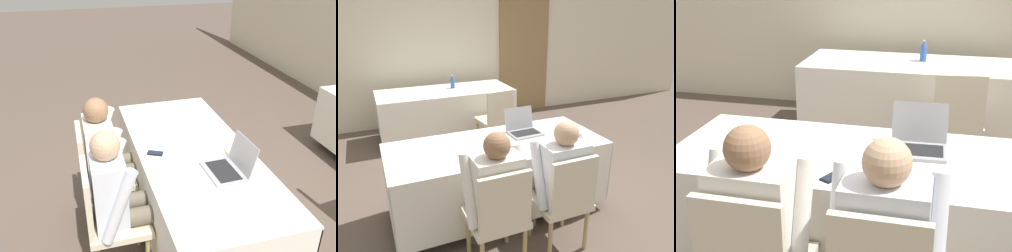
{
  "view_description": "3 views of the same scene",
  "coord_description": "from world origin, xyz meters",
  "views": [
    {
      "loc": [
        2.42,
        -0.9,
        2.25
      ],
      "look_at": [
        0.0,
        -0.22,
        1.0
      ],
      "focal_mm": 40.0,
      "sensor_mm": 36.0,
      "label": 1
    },
    {
      "loc": [
        -1.09,
        -2.7,
        1.99
      ],
      "look_at": [
        0.0,
        -0.22,
        1.0
      ],
      "focal_mm": 35.0,
      "sensor_mm": 36.0,
      "label": 2
    },
    {
      "loc": [
        0.51,
        -2.35,
        1.84
      ],
      "look_at": [
        0.0,
        -0.22,
        1.0
      ],
      "focal_mm": 50.0,
      "sensor_mm": 36.0,
      "label": 3
    }
  ],
  "objects": [
    {
      "name": "paper_beside_laptop",
      "position": [
        0.68,
        -0.03,
        0.75
      ],
      "size": [
        0.25,
        0.32,
        0.0
      ],
      "rotation": [
        0.0,
        0.0,
        0.15
      ],
      "color": "white",
      "rests_on": "conference_table_near"
    },
    {
      "name": "conference_table_far",
      "position": [
        0.06,
        2.3,
        0.58
      ],
      "size": [
        2.09,
        0.88,
        0.75
      ],
      "color": "white",
      "rests_on": "ground_plane"
    },
    {
      "name": "water_bottle",
      "position": [
        0.21,
        2.4,
        0.84
      ],
      "size": [
        0.07,
        0.07,
        0.21
      ],
      "color": "#2D5BB7",
      "rests_on": "conference_table_far"
    },
    {
      "name": "chair_far_spare",
      "position": [
        0.57,
        1.44,
        0.5
      ],
      "size": [
        0.49,
        0.49,
        0.9
      ],
      "rotation": [
        0.0,
        0.0,
        3.26
      ],
      "color": "tan",
      "rests_on": "ground_plane"
    },
    {
      "name": "laptop",
      "position": [
        0.35,
        0.14,
        0.8
      ],
      "size": [
        0.33,
        0.31,
        0.25
      ],
      "rotation": [
        0.0,
        0.0,
        0.04
      ],
      "color": "#99999E",
      "rests_on": "conference_table_near"
    },
    {
      "name": "person_checkered_shirt",
      "position": [
        -0.29,
        -0.64,
        0.66
      ],
      "size": [
        0.5,
        0.52,
        1.16
      ],
      "rotation": [
        0.0,
        0.0,
        3.14
      ],
      "color": "#665B4C",
      "rests_on": "ground_plane"
    },
    {
      "name": "person_white_shirt",
      "position": [
        0.29,
        -0.64,
        0.66
      ],
      "size": [
        0.5,
        0.52,
        1.16
      ],
      "rotation": [
        0.0,
        0.0,
        3.14
      ],
      "color": "#665B4C",
      "rests_on": "ground_plane"
    },
    {
      "name": "conference_table_near",
      "position": [
        0.0,
        0.0,
        0.58
      ],
      "size": [
        2.09,
        0.88,
        0.75
      ],
      "color": "white",
      "rests_on": "ground_plane"
    },
    {
      "name": "cell_phone",
      "position": [
        -0.04,
        -0.31,
        0.75
      ],
      "size": [
        0.11,
        0.14,
        0.01
      ],
      "rotation": [
        0.0,
        0.0,
        -0.47
      ],
      "color": "black",
      "rests_on": "conference_table_near"
    }
  ]
}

